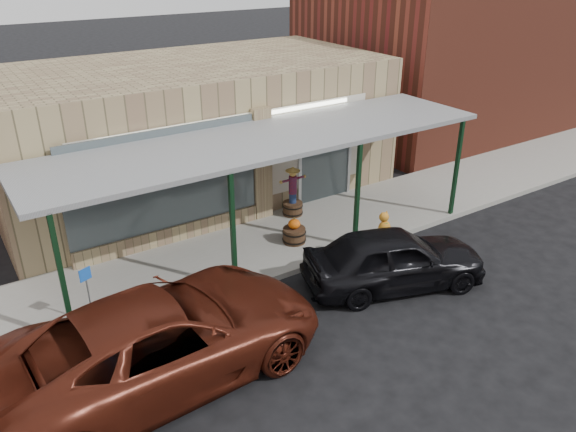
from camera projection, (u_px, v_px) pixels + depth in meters
ground at (353, 311)px, 12.53m from camera, size 120.00×120.00×0.00m
sidewalk at (269, 244)px, 15.21m from camera, size 40.00×3.20×0.15m
storefront at (193, 131)px, 17.77m from camera, size 12.00×6.25×4.20m
awning at (268, 141)px, 13.91m from camera, size 12.00×3.00×3.04m
block_buildings_near at (231, 65)px, 18.82m from camera, size 61.00×8.00×8.00m
barrel_scarecrow at (293, 199)px, 16.51m from camera, size 0.92×0.62×1.51m
barrel_pumpkin at (294, 233)px, 15.06m from camera, size 0.79×0.79×0.72m
handicap_sign at (88, 288)px, 11.55m from camera, size 0.26×0.12×1.32m
parked_sedan at (394, 258)px, 13.19m from camera, size 4.63×3.00×1.53m
car_maroon at (162, 338)px, 10.30m from camera, size 6.36×3.24×1.72m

